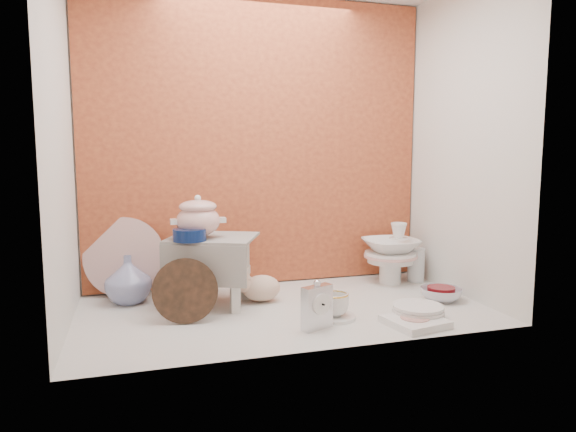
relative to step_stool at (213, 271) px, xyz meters
name	(u,v)px	position (x,y,z in m)	size (l,w,h in m)	color
ground	(285,309)	(0.29, -0.17, -0.16)	(1.80, 1.80, 0.00)	silver
niche_shell	(274,102)	(0.29, 0.01, 0.77)	(1.86, 1.03, 1.53)	#C05C30
step_stool	(213,271)	(0.00, 0.00, 0.00)	(0.38, 0.33, 0.32)	silver
soup_tureen	(198,216)	(-0.07, -0.02, 0.26)	(0.24, 0.24, 0.20)	white
cobalt_bowl	(190,235)	(-0.11, -0.09, 0.19)	(0.14, 0.14, 0.05)	#091A48
floral_platter	(124,257)	(-0.40, 0.27, 0.03)	(0.39, 0.10, 0.39)	white
blue_white_vase	(128,279)	(-0.38, 0.14, -0.05)	(0.21, 0.21, 0.22)	silver
lacquer_tray	(185,291)	(-0.15, -0.22, -0.03)	(0.27, 0.07, 0.27)	black
mantel_clock	(317,305)	(0.35, -0.45, -0.06)	(0.13, 0.05, 0.20)	silver
plush_pig	(261,288)	(0.22, -0.02, -0.09)	(0.23, 0.16, 0.14)	beige
teacup_saucer	(334,317)	(0.46, -0.35, -0.15)	(0.18, 0.18, 0.01)	white
gold_rim_teacup	(334,304)	(0.46, -0.35, -0.10)	(0.13, 0.13, 0.10)	white
lattice_dish	(415,322)	(0.74, -0.52, -0.14)	(0.21, 0.21, 0.03)	white
dinner_plate_stack	(418,312)	(0.80, -0.45, -0.13)	(0.22, 0.22, 0.06)	white
crystal_bowl	(441,294)	(1.05, -0.25, -0.13)	(0.20, 0.20, 0.06)	silver
clear_glass_vase	(416,265)	(1.12, 0.12, -0.07)	(0.09, 0.09, 0.18)	silver
porcelain_tower	(391,253)	(0.97, 0.12, 0.00)	(0.29, 0.29, 0.33)	white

